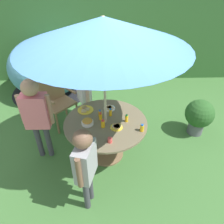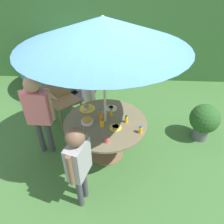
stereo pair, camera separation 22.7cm
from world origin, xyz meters
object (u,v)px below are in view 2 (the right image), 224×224
plate_mid_right (115,127)px  cup_near (107,140)px  child_in_pink_shirt (38,107)px  plate_mid_left (87,108)px  child_in_white_shirt (88,89)px  dome_tent (57,64)px  child_in_grey_shirt (78,159)px  juice_bottle_far_right (85,136)px  garden_table (106,129)px  patio_umbrella (103,32)px  wooden_chair (62,95)px  juice_bottle_front_edge (101,116)px  potted_plant (204,120)px  juice_bottle_center_back (141,130)px  juice_bottle_center_front (102,123)px  juice_bottle_back_edge (126,119)px  juice_bottle_near_right (101,113)px  juice_bottle_far_left (111,112)px  plate_near_left (111,108)px  snack_bowl (87,121)px

plate_mid_right → cup_near: 0.32m
child_in_pink_shirt → plate_mid_left: 0.76m
child_in_white_shirt → cup_near: (0.44, -1.25, -0.06)m
dome_tent → child_in_white_shirt: (0.98, -1.37, 0.14)m
child_in_grey_shirt → juice_bottle_far_right: (-0.00, 0.48, -0.07)m
garden_table → juice_bottle_far_right: juice_bottle_far_right is taller
patio_umbrella → wooden_chair: (-0.92, 0.90, -1.43)m
child_in_pink_shirt → juice_bottle_front_edge: child_in_pink_shirt is taller
potted_plant → juice_bottle_center_back: size_ratio=6.02×
juice_bottle_center_front → juice_bottle_back_edge: juice_bottle_center_front is taller
cup_near → juice_bottle_near_right: bearing=103.8°
juice_bottle_near_right → juice_bottle_far_right: bearing=-106.1°
dome_tent → juice_bottle_center_back: bearing=-65.6°
child_in_grey_shirt → plate_mid_left: (-0.09, 1.18, -0.11)m
potted_plant → plate_mid_left: plate_mid_left is taller
wooden_chair → dome_tent: bearing=63.4°
dome_tent → juice_bottle_far_left: dome_tent is taller
child_in_grey_shirt → juice_bottle_far_left: (0.31, 1.02, -0.06)m
child_in_grey_shirt → plate_mid_left: child_in_grey_shirt is taller
potted_plant → juice_bottle_near_right: (-1.77, -0.36, 0.34)m
patio_umbrella → juice_bottle_center_back: (0.51, -0.22, -1.25)m
juice_bottle_front_edge → wooden_chair: bearing=135.1°
plate_near_left → plate_mid_left: same height
juice_bottle_near_right → juice_bottle_far_right: size_ratio=1.07×
dome_tent → garden_table: bearing=-71.6°
garden_table → juice_bottle_far_right: bearing=-121.4°
juice_bottle_far_left → patio_umbrella: bearing=-116.5°
wooden_chair → juice_bottle_center_front: (0.88, -1.02, 0.18)m
child_in_pink_shirt → juice_bottle_center_back: 1.54m
juice_bottle_far_left → juice_bottle_far_right: 0.63m
wooden_chair → dome_tent: size_ratio=0.43×
juice_bottle_far_left → juice_bottle_center_front: juice_bottle_far_left is taller
garden_table → dome_tent: bearing=121.9°
child_in_white_shirt → plate_mid_left: 0.51m
juice_bottle_far_left → child_in_white_shirt: bearing=125.3°
dome_tent → plate_mid_left: 2.14m
child_in_pink_shirt → plate_mid_left: bearing=24.5°
garden_table → wooden_chair: bearing=135.5°
wooden_chair → juice_bottle_center_front: wooden_chair is taller
snack_bowl → plate_mid_left: 0.36m
juice_bottle_center_back → garden_table: bearing=156.6°
child_in_pink_shirt → juice_bottle_near_right: child_in_pink_shirt is taller
child_in_white_shirt → snack_bowl: 0.86m
child_in_pink_shirt → juice_bottle_center_front: bearing=-6.9°
wooden_chair → plate_near_left: bearing=-75.0°
juice_bottle_center_front → child_in_pink_shirt: bearing=172.3°
juice_bottle_front_edge → potted_plant: bearing=13.8°
snack_bowl → juice_bottle_back_edge: (0.58, 0.05, 0.02)m
plate_near_left → juice_bottle_center_back: size_ratio=1.65×
plate_mid_left → juice_bottle_center_front: (0.29, -0.43, 0.05)m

